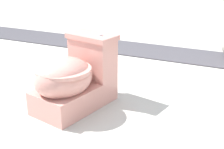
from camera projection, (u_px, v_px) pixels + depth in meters
ground_plane at (85, 92)px, 2.55m from camera, size 14.00×14.00×0.00m
gravel_strip at (181, 55)px, 3.47m from camera, size 0.56×8.00×0.01m
toilet at (73, 79)px, 2.22m from camera, size 0.70×0.50×0.52m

